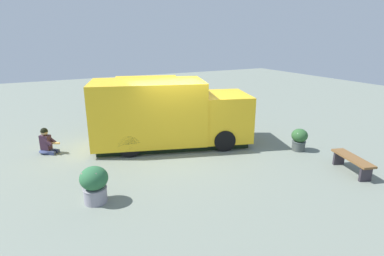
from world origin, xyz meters
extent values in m
plane|color=slate|center=(0.00, 0.00, 0.00)|extent=(40.00, 40.00, 0.00)
cube|color=yellow|center=(0.86, 0.64, 1.25)|extent=(3.07, 4.20, 2.10)
cube|color=yellow|center=(0.05, -1.92, 0.99)|extent=(2.35, 2.12, 1.58)
cube|color=black|center=(-0.18, -2.67, 1.27)|extent=(1.56, 0.51, 0.60)
cube|color=black|center=(1.84, 0.34, 1.38)|extent=(0.64, 1.98, 0.74)
cube|color=yellow|center=(2.12, 0.25, 2.26)|extent=(1.25, 2.33, 0.03)
cube|color=black|center=(0.62, -0.13, 0.10)|extent=(3.08, 5.36, 0.20)
cylinder|color=black|center=(-0.75, -1.45, 0.36)|extent=(0.43, 0.76, 0.73)
cylinder|color=black|center=(0.99, -1.99, 0.36)|extent=(0.43, 0.76, 0.73)
cylinder|color=black|center=(0.19, 1.56, 0.36)|extent=(0.43, 0.76, 0.73)
cylinder|color=black|center=(1.92, 1.01, 0.36)|extent=(0.43, 0.76, 0.73)
ellipsoid|color=navy|center=(1.75, 3.93, 0.07)|extent=(0.67, 0.68, 0.13)
cube|color=navy|center=(1.54, 3.85, 0.06)|extent=(0.32, 0.34, 0.11)
cube|color=navy|center=(1.69, 3.72, 0.06)|extent=(0.32, 0.34, 0.11)
cube|color=#392332|center=(1.75, 3.93, 0.38)|extent=(0.37, 0.38, 0.49)
sphere|color=#A38057|center=(1.75, 3.93, 0.73)|extent=(0.23, 0.23, 0.23)
sphere|color=black|center=(1.75, 3.93, 0.76)|extent=(0.23, 0.23, 0.23)
cube|color=#392332|center=(1.59, 3.89, 0.44)|extent=(0.29, 0.31, 0.26)
cube|color=#392332|center=(1.73, 3.77, 0.44)|extent=(0.29, 0.31, 0.26)
cylinder|color=#E2A551|center=(1.54, 3.70, 0.37)|extent=(0.25, 0.37, 0.07)
cube|color=orange|center=(1.54, 3.70, 0.39)|extent=(0.19, 0.30, 0.02)
cylinder|color=#434B49|center=(-1.87, -3.72, 0.17)|extent=(0.43, 0.43, 0.33)
torus|color=#444E50|center=(-1.87, -3.72, 0.32)|extent=(0.46, 0.46, 0.04)
ellipsoid|color=#2E5A2E|center=(-1.87, -3.72, 0.53)|extent=(0.53, 0.53, 0.45)
sphere|color=silver|center=(-1.87, -3.89, 0.66)|extent=(0.07, 0.07, 0.07)
sphere|color=white|center=(-1.95, -3.54, 0.63)|extent=(0.07, 0.07, 0.07)
sphere|color=white|center=(-1.76, -3.60, 0.67)|extent=(0.06, 0.06, 0.06)
cylinder|color=gray|center=(-2.22, 3.07, 0.19)|extent=(0.53, 0.53, 0.37)
torus|color=gray|center=(-2.22, 3.07, 0.36)|extent=(0.55, 0.55, 0.04)
ellipsoid|color=#2C643C|center=(-2.22, 3.07, 0.61)|extent=(0.65, 0.65, 0.55)
sphere|color=#EA4686|center=(-2.41, 3.05, 0.78)|extent=(0.08, 0.08, 0.08)
sphere|color=#DB438F|center=(-2.46, 2.95, 0.67)|extent=(0.08, 0.08, 0.08)
sphere|color=#DE4972|center=(-2.22, 3.29, 0.76)|extent=(0.09, 0.09, 0.09)
sphere|color=#E74878|center=(-2.07, 3.30, 0.67)|extent=(0.06, 0.06, 0.06)
sphere|color=#DC3480|center=(-2.32, 3.25, 0.77)|extent=(0.05, 0.05, 0.05)
cube|color=brown|center=(-3.85, -3.75, 0.43)|extent=(1.48, 0.79, 0.06)
cube|color=#2E2932|center=(-3.30, -3.92, 0.20)|extent=(0.17, 0.35, 0.40)
cube|color=#2E2932|center=(-4.40, -3.59, 0.20)|extent=(0.17, 0.35, 0.40)
camera|label=1|loc=(-9.00, 3.99, 3.79)|focal=28.85mm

